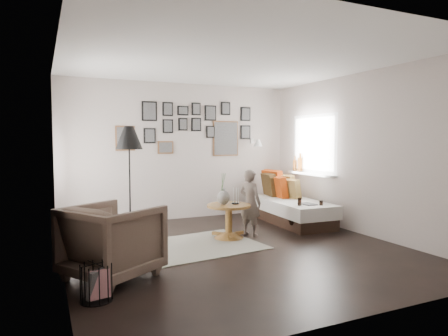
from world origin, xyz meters
name	(u,v)px	position (x,y,z in m)	size (l,w,h in m)	color
ground	(236,249)	(0.00, 0.00, 0.00)	(4.80, 4.80, 0.00)	black
wall_back	(180,151)	(0.00, 2.40, 1.30)	(4.50, 4.50, 0.00)	#AFA299
wall_front	(364,166)	(0.00, -2.40, 1.30)	(4.50, 4.50, 0.00)	#AFA299
wall_left	(59,159)	(-2.25, 0.00, 1.30)	(4.80, 4.80, 0.00)	#AFA299
wall_right	(361,154)	(2.25, 0.00, 1.30)	(4.80, 4.80, 0.00)	#AFA299
ceiling	(236,60)	(0.00, 0.00, 2.60)	(4.80, 4.80, 0.00)	white
door_left	(57,173)	(-2.23, 1.20, 1.05)	(0.00, 2.14, 2.14)	white
window_right	(306,171)	(2.18, 1.34, 0.93)	(0.15, 1.32, 1.30)	white
gallery_wall	(195,128)	(0.29, 2.38, 1.74)	(2.74, 0.03, 1.08)	brown
wall_sconce	(258,143)	(1.55, 2.13, 1.46)	(0.18, 0.36, 0.16)	white
rug	(190,247)	(-0.55, 0.34, 0.01)	(1.95, 1.36, 0.01)	beige
pedestal_table	(229,223)	(0.16, 0.57, 0.25)	(0.68, 0.68, 0.53)	brown
vase	(224,195)	(0.08, 0.59, 0.68)	(0.19, 0.19, 0.48)	black
candles	(235,196)	(0.27, 0.57, 0.65)	(0.12, 0.12, 0.25)	black
daybed	(289,206)	(1.71, 1.23, 0.29)	(0.91, 1.96, 0.93)	black
magazine_on_daybed	(308,204)	(1.66, 0.59, 0.43)	(0.21, 0.28, 0.02)	black
armchair	(112,241)	(-1.75, -0.48, 0.41)	(0.87, 0.90, 0.82)	brown
armchair_cushion	(114,233)	(-1.72, -0.43, 0.48)	(0.37, 0.37, 0.09)	silver
floor_lamp	(129,142)	(-1.23, 1.11, 1.49)	(0.40, 0.40, 1.73)	black
magazine_basket	(96,283)	(-2.00, -1.08, 0.18)	(0.37, 0.37, 0.36)	black
demijohn_large	(299,218)	(1.45, 0.54, 0.22)	(0.37, 0.37, 0.56)	black
demijohn_small	(321,219)	(1.80, 0.42, 0.19)	(0.33, 0.33, 0.51)	black
child	(250,203)	(0.56, 0.61, 0.53)	(0.38, 0.25, 1.05)	#685B52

